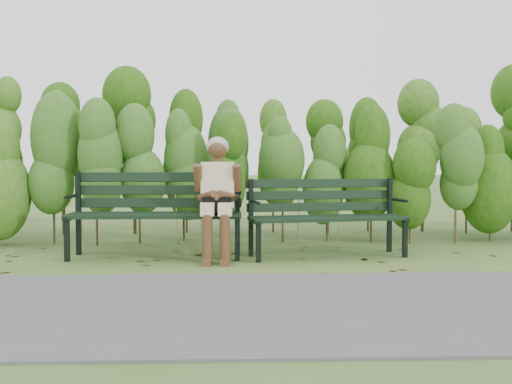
{
  "coord_description": "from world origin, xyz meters",
  "views": [
    {
      "loc": [
        -0.25,
        -6.72,
        1.12
      ],
      "look_at": [
        0.0,
        0.35,
        0.75
      ],
      "focal_mm": 42.0,
      "sensor_mm": 36.0,
      "label": 1
    }
  ],
  "objects": [
    {
      "name": "footpath",
      "position": [
        0.0,
        -2.2,
        0.01
      ],
      "size": [
        60.0,
        2.5,
        0.01
      ],
      "primitive_type": "cube",
      "color": "#474749",
      "rests_on": "ground"
    },
    {
      "name": "bench_right",
      "position": [
        0.81,
        0.27,
        0.53
      ],
      "size": [
        1.89,
        0.88,
        0.91
      ],
      "color": "black",
      "rests_on": "ground"
    },
    {
      "name": "ground",
      "position": [
        0.0,
        0.0,
        0.0
      ],
      "size": [
        80.0,
        80.0,
        0.0
      ],
      "primitive_type": "plane",
      "color": "#365C26"
    },
    {
      "name": "hedge_band",
      "position": [
        0.0,
        1.86,
        1.26
      ],
      "size": [
        11.04,
        1.67,
        2.42
      ],
      "color": "#47381E",
      "rests_on": "ground"
    },
    {
      "name": "seated_woman",
      "position": [
        -0.45,
        0.07,
        0.79
      ],
      "size": [
        0.54,
        0.79,
        1.4
      ],
      "color": "beige",
      "rests_on": "ground"
    },
    {
      "name": "leaf_litter",
      "position": [
        0.16,
        -0.17,
        0.0
      ],
      "size": [
        5.93,
        2.21,
        0.01
      ],
      "color": "brown",
      "rests_on": "ground"
    },
    {
      "name": "bench_left",
      "position": [
        -1.17,
        0.28,
        0.58
      ],
      "size": [
        1.99,
        0.68,
        0.99
      ],
      "color": "black",
      "rests_on": "ground"
    }
  ]
}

